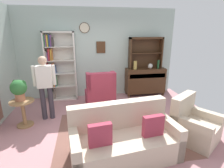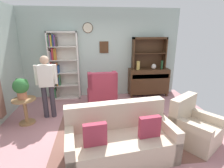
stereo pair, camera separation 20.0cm
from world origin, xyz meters
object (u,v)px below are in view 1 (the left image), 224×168
object	(u,v)px
bookshelf	(58,67)
book_stack	(116,109)
plant_stand	(23,110)
potted_plant_large	(19,89)
coffee_table	(120,113)
wingback_chair	(100,94)
vase_round	(150,66)
vase_tall	(135,65)
couch_floral	(124,139)
sideboard	(145,80)
armchair_floral	(193,126)
sideboard_hutch	(146,48)
person_reading	(45,84)
bottle_wine	(158,64)

from	to	relation	value
bookshelf	book_stack	xyz separation A→B (m)	(1.41, -2.07, -0.58)
plant_stand	potted_plant_large	distance (m)	0.51
coffee_table	wingback_chair	bearing A→B (deg)	104.56
wingback_chair	vase_round	bearing A→B (deg)	21.48
wingback_chair	book_stack	bearing A→B (deg)	-80.14
wingback_chair	plant_stand	world-z (taller)	wingback_chair
wingback_chair	potted_plant_large	bearing A→B (deg)	-158.92
vase_tall	couch_floral	size ratio (longest dim) A/B	0.14
sideboard	armchair_floral	world-z (taller)	sideboard
bookshelf	sideboard	xyz separation A→B (m)	(2.80, -0.08, -0.55)
couch_floral	plant_stand	size ratio (longest dim) A/B	3.09
sideboard_hutch	wingback_chair	bearing A→B (deg)	-151.85
sideboard	coffee_table	xyz separation A→B (m)	(-1.29, -1.94, -0.16)
wingback_chair	potted_plant_large	world-z (taller)	potted_plant_large
vase_tall	vase_round	size ratio (longest dim) A/B	1.58
vase_round	book_stack	xyz separation A→B (m)	(-1.52, -1.91, -0.53)
couch_floral	book_stack	xyz separation A→B (m)	(0.04, 0.88, 0.16)
armchair_floral	person_reading	size ratio (longest dim) A/B	0.68
sideboard	person_reading	size ratio (longest dim) A/B	0.83
bookshelf	sideboard	bearing A→B (deg)	-1.73
bookshelf	wingback_chair	bearing A→B (deg)	-34.82
armchair_floral	person_reading	xyz separation A→B (m)	(-3.02, 1.40, 0.62)
coffee_table	vase_tall	bearing A→B (deg)	64.09
bookshelf	person_reading	bearing A→B (deg)	-96.75
coffee_table	book_stack	size ratio (longest dim) A/B	3.81
bookshelf	bottle_wine	bearing A→B (deg)	-3.12
vase_round	couch_floral	world-z (taller)	vase_round
bookshelf	book_stack	world-z (taller)	bookshelf
vase_tall	person_reading	bearing A→B (deg)	-155.94
sideboard_hutch	potted_plant_large	xyz separation A→B (m)	(-3.46, -1.57, -0.67)
bottle_wine	wingback_chair	size ratio (longest dim) A/B	0.27
sideboard_hutch	plant_stand	size ratio (longest dim) A/B	1.79
vase_round	coffee_table	bearing A→B (deg)	-127.23
bookshelf	coffee_table	world-z (taller)	bookshelf
vase_round	couch_floral	bearing A→B (deg)	-119.07
sideboard_hutch	plant_stand	world-z (taller)	sideboard_hutch
sideboard_hutch	book_stack	world-z (taller)	sideboard_hutch
wingback_chair	bookshelf	bearing A→B (deg)	145.18
sideboard	vase_tall	size ratio (longest dim) A/B	4.83
vase_tall	vase_round	bearing A→B (deg)	1.49
person_reading	armchair_floral	bearing A→B (deg)	-24.84
vase_tall	plant_stand	distance (m)	3.42
couch_floral	coffee_table	bearing A→B (deg)	81.94
bottle_wine	person_reading	distance (m)	3.54
sideboard	vase_tall	world-z (taller)	vase_tall
sideboard	bottle_wine	xyz separation A→B (m)	(0.39, -0.09, 0.55)
sideboard_hutch	vase_round	world-z (taller)	sideboard_hutch
armchair_floral	potted_plant_large	bearing A→B (deg)	161.81
couch_floral	book_stack	world-z (taller)	couch_floral
vase_round	armchair_floral	world-z (taller)	vase_round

